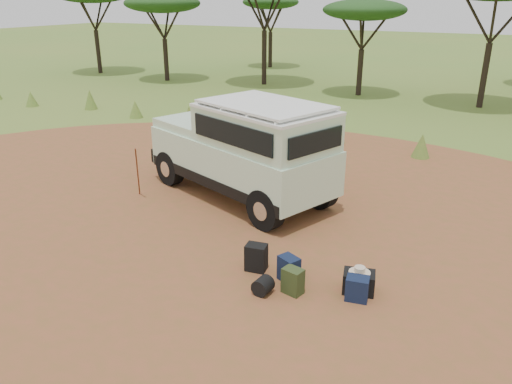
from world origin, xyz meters
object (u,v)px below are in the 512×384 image
at_px(duffel_navy, 357,289).
at_px(hard_case, 359,282).
at_px(backpack_navy, 289,269).
at_px(backpack_olive, 293,281).
at_px(walking_staff, 138,172).
at_px(backpack_black, 256,258).
at_px(safari_vehicle, 245,151).

relative_size(duffel_navy, hard_case, 0.79).
distance_m(backpack_navy, backpack_olive, 0.41).
bearing_deg(hard_case, walking_staff, 150.92).
height_order(walking_staff, backpack_black, walking_staff).
height_order(walking_staff, backpack_navy, walking_staff).
xyz_separation_m(walking_staff, backpack_black, (4.40, -1.87, -0.44)).
height_order(safari_vehicle, hard_case, safari_vehicle).
bearing_deg(backpack_black, hard_case, -3.97).
distance_m(safari_vehicle, hard_case, 5.08).
relative_size(walking_staff, duffel_navy, 3.48).
relative_size(backpack_black, backpack_navy, 1.09).
bearing_deg(safari_vehicle, backpack_olive, -30.35).
xyz_separation_m(walking_staff, duffel_navy, (6.41, -1.96, -0.49)).
relative_size(safari_vehicle, walking_staff, 3.76).
height_order(backpack_navy, duffel_navy, backpack_navy).
xyz_separation_m(walking_staff, backpack_navy, (5.11, -1.94, -0.46)).
bearing_deg(backpack_navy, duffel_navy, 24.93).
distance_m(backpack_black, duffel_navy, 2.01).
relative_size(backpack_navy, hard_case, 0.90).
xyz_separation_m(safari_vehicle, backpack_navy, (2.69, -3.26, -1.01)).
distance_m(backpack_black, hard_case, 1.97).
distance_m(walking_staff, hard_case, 6.61).
bearing_deg(backpack_navy, backpack_black, -160.25).
relative_size(safari_vehicle, backpack_navy, 11.50).
bearing_deg(hard_case, backpack_black, 170.62).
bearing_deg(backpack_navy, walking_staff, -175.11).
bearing_deg(safari_vehicle, hard_case, -16.88).
bearing_deg(walking_staff, backpack_black, -63.75).
relative_size(backpack_black, duffel_navy, 1.24).
height_order(backpack_olive, duffel_navy, backpack_olive).
distance_m(walking_staff, backpack_olive, 5.83).
height_order(backpack_navy, backpack_olive, backpack_navy).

